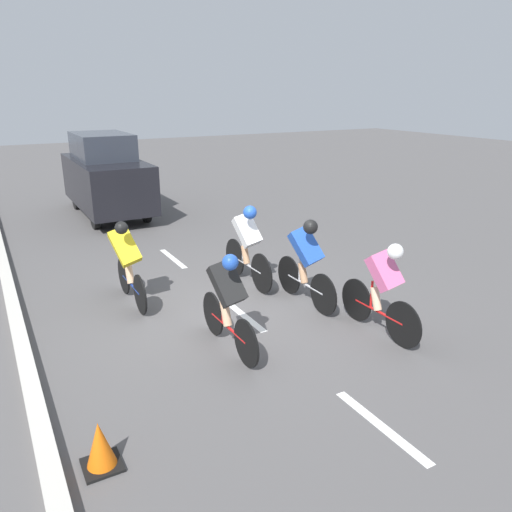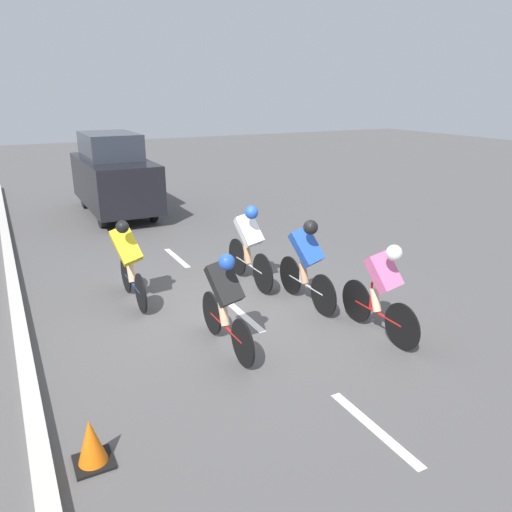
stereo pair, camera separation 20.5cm
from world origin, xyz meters
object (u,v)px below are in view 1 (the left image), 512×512
at_px(cyclist_blue, 306,259).
at_px(traffic_cone, 100,446).
at_px(support_car, 106,176).
at_px(cyclist_black, 228,299).
at_px(cyclist_white, 248,243).
at_px(cyclist_yellow, 127,260).
at_px(cyclist_pink, 383,286).

relative_size(cyclist_blue, traffic_cone, 3.44).
distance_m(support_car, traffic_cone, 10.52).
height_order(cyclist_black, support_car, support_car).
distance_m(cyclist_white, support_car, 6.80).
bearing_deg(cyclist_white, cyclist_black, 55.74).
bearing_deg(cyclist_blue, cyclist_white, -72.64).
distance_m(cyclist_white, cyclist_yellow, 2.14).
bearing_deg(cyclist_yellow, cyclist_pink, 135.37).
bearing_deg(support_car, cyclist_white, 97.66).
relative_size(cyclist_black, support_car, 0.40).
bearing_deg(support_car, cyclist_black, 86.80).
height_order(cyclist_white, cyclist_yellow, cyclist_white).
xyz_separation_m(cyclist_white, cyclist_black, (1.40, 2.05, -0.03)).
bearing_deg(cyclist_blue, cyclist_pink, 104.05).
relative_size(cyclist_blue, cyclist_pink, 1.02).
distance_m(cyclist_white, cyclist_black, 2.48).
height_order(cyclist_pink, support_car, support_car).
relative_size(cyclist_white, traffic_cone, 3.58).
bearing_deg(traffic_cone, support_car, -103.93).
xyz_separation_m(cyclist_white, cyclist_pink, (-0.75, 2.68, -0.04)).
xyz_separation_m(cyclist_yellow, support_car, (-1.23, -6.56, 0.34)).
distance_m(cyclist_yellow, cyclist_pink, 4.06).
xyz_separation_m(cyclist_white, support_car, (0.90, -6.73, 0.32)).
distance_m(cyclist_blue, traffic_cone, 4.44).
xyz_separation_m(cyclist_black, cyclist_pink, (-2.15, 0.63, -0.01)).
distance_m(cyclist_white, cyclist_blue, 1.33).
height_order(cyclist_white, cyclist_blue, cyclist_white).
xyz_separation_m(cyclist_yellow, traffic_cone, (1.29, 3.61, -0.56)).
distance_m(cyclist_yellow, cyclist_blue, 2.91).
relative_size(cyclist_yellow, support_car, 0.39).
xyz_separation_m(cyclist_white, cyclist_blue, (-0.40, 1.27, 0.00)).
bearing_deg(cyclist_yellow, cyclist_white, 175.49).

